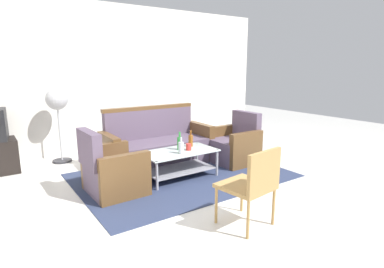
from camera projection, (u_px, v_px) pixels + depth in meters
name	position (u px, v px, depth m)	size (l,w,h in m)	color
ground_plane	(223.00, 191.00, 4.18)	(14.00, 14.00, 0.00)	silver
wall_back	(127.00, 78.00, 6.35)	(6.52, 0.12, 2.80)	silver
rug	(182.00, 175.00, 4.77)	(3.03, 2.15, 0.01)	#2D3856
couch	(158.00, 147.00, 5.22)	(1.81, 0.75, 0.96)	#5B4C60
armchair_left	(112.00, 172.00, 4.06)	(0.72, 0.78, 0.85)	#5B4C60
armchair_right	(234.00, 146.00, 5.37)	(0.71, 0.77, 0.85)	#5B4C60
coffee_table	(179.00, 160.00, 4.62)	(1.10, 0.60, 0.40)	silver
bottle_green	(180.00, 143.00, 4.65)	(0.07, 0.07, 0.27)	#2D8C38
bottle_brown	(191.00, 140.00, 4.84)	(0.07, 0.07, 0.26)	brown
bottle_clear	(181.00, 147.00, 4.45)	(0.08, 0.08, 0.24)	silver
cup	(189.00, 147.00, 4.63)	(0.08, 0.08, 0.10)	red
pedestal_fan	(57.00, 104.00, 5.25)	(0.36, 0.36, 1.27)	#2D2D33
wicker_chair	(253.00, 182.00, 3.14)	(0.54, 0.54, 0.84)	#AD844C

